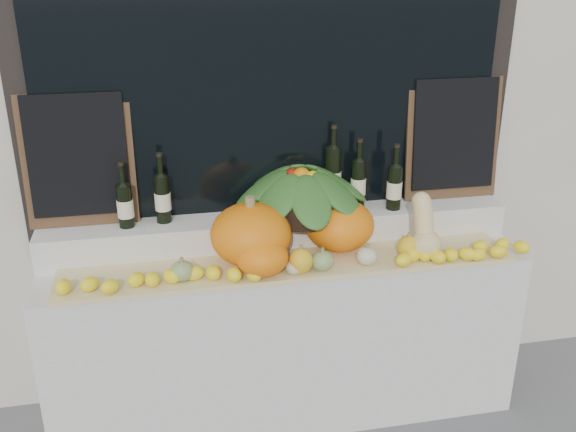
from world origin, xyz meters
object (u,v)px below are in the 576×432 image
Objects in this scene: pumpkin_left at (251,234)px; wine_bottle_tall at (333,177)px; produce_bowl at (301,191)px; pumpkin_right at (339,225)px; butternut_squash at (424,231)px.

wine_bottle_tall is (0.46, 0.28, 0.15)m from pumpkin_left.
pumpkin_right is at bearing -42.76° from produce_bowl.
produce_bowl is 0.19m from wine_bottle_tall.
wine_bottle_tall is (0.02, 0.21, 0.17)m from pumpkin_right.
produce_bowl is at bearing 137.24° from pumpkin_right.
pumpkin_right is at bearing -95.32° from wine_bottle_tall.
produce_bowl reaches higher than pumpkin_right.
pumpkin_left reaches higher than pumpkin_right.
pumpkin_left is 1.28× the size of butternut_squash.
pumpkin_left is at bearing -148.32° from wine_bottle_tall.
butternut_squash is at bearing -21.87° from pumpkin_right.
pumpkin_left is 0.37m from produce_bowl.
pumpkin_right is 1.15× the size of butternut_squash.
butternut_squash reaches higher than pumpkin_left.
produce_bowl is at bearing 150.95° from butternut_squash.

